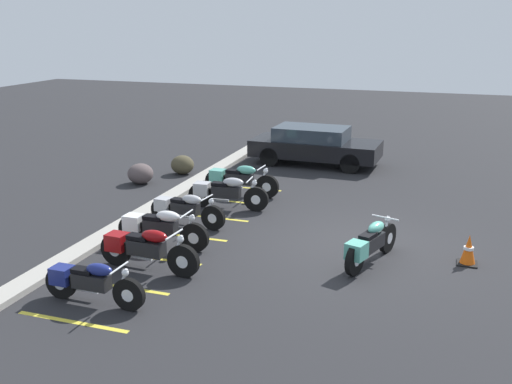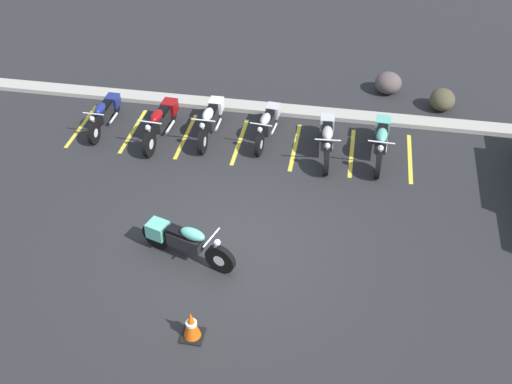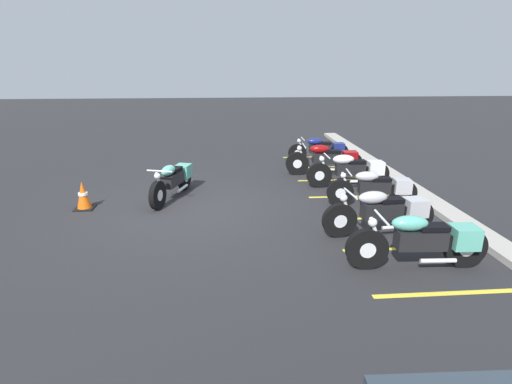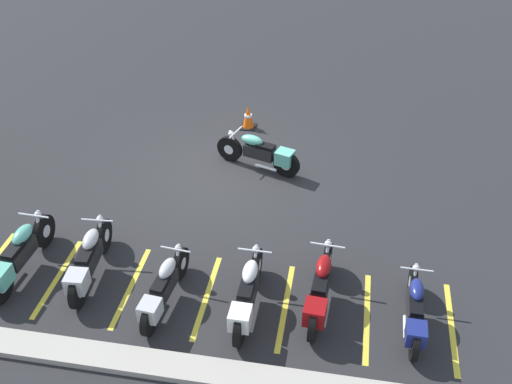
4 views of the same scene
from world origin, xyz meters
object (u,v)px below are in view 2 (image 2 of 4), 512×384
(parked_bike_1, at_px, (162,121))
(parked_bike_3, at_px, (268,123))
(parked_bike_2, at_px, (211,119))
(landscape_rock_0, at_px, (388,83))
(landscape_rock_1, at_px, (442,100))
(parked_bike_5, at_px, (381,139))
(motorcycle_teal_featured, at_px, (183,240))
(parked_bike_0, at_px, (105,113))
(parked_bike_4, at_px, (327,137))
(traffic_cone, at_px, (191,325))

(parked_bike_1, height_order, parked_bike_3, parked_bike_1)
(parked_bike_2, distance_m, parked_bike_3, 1.47)
(landscape_rock_0, relative_size, landscape_rock_1, 1.04)
(parked_bike_5, relative_size, landscape_rock_1, 3.00)
(parked_bike_5, height_order, landscape_rock_1, parked_bike_5)
(motorcycle_teal_featured, distance_m, parked_bike_0, 5.48)
(motorcycle_teal_featured, bearing_deg, parked_bike_4, 76.40)
(parked_bike_0, bearing_deg, landscape_rock_0, 113.95)
(motorcycle_teal_featured, xyz_separation_m, parked_bike_3, (0.97, 4.60, -0.02))
(parked_bike_0, relative_size, parked_bike_3, 0.98)
(parked_bike_5, distance_m, traffic_cone, 6.93)
(motorcycle_teal_featured, height_order, parked_bike_4, parked_bike_4)
(parked_bike_2, height_order, parked_bike_4, parked_bike_4)
(landscape_rock_0, bearing_deg, landscape_rock_1, -25.33)
(parked_bike_3, xyz_separation_m, parked_bike_5, (2.86, -0.32, 0.04))
(parked_bike_0, distance_m, traffic_cone, 7.42)
(motorcycle_teal_featured, relative_size, parked_bike_3, 1.03)
(parked_bike_0, xyz_separation_m, traffic_cone, (3.97, -6.26, -0.12))
(parked_bike_2, bearing_deg, landscape_rock_1, 111.58)
(motorcycle_teal_featured, xyz_separation_m, parked_bike_4, (2.52, 4.17, 0.01))
(motorcycle_teal_featured, relative_size, parked_bike_2, 0.96)
(parked_bike_0, xyz_separation_m, parked_bike_1, (1.59, -0.19, 0.05))
(parked_bike_2, relative_size, parked_bike_3, 1.07)
(parked_bike_0, relative_size, parked_bike_5, 0.89)
(parked_bike_2, xyz_separation_m, landscape_rock_0, (4.50, 2.97, -0.14))
(parked_bike_3, relative_size, landscape_rock_1, 2.72)
(motorcycle_teal_featured, distance_m, parked_bike_2, 4.53)
(motorcycle_teal_featured, distance_m, traffic_cone, 2.01)
(parked_bike_1, distance_m, landscape_rock_1, 7.65)
(parked_bike_2, height_order, landscape_rock_1, parked_bike_2)
(parked_bike_3, xyz_separation_m, traffic_cone, (-0.31, -6.49, -0.13))
(parked_bike_0, relative_size, traffic_cone, 3.15)
(motorcycle_teal_featured, xyz_separation_m, parked_bike_1, (-1.71, 4.18, 0.02))
(parked_bike_0, height_order, parked_bike_2, parked_bike_2)
(parked_bike_2, xyz_separation_m, parked_bike_4, (3.01, -0.34, 0.00))
(motorcycle_teal_featured, relative_size, parked_bike_5, 0.93)
(parked_bike_2, xyz_separation_m, parked_bike_3, (1.46, 0.09, -0.03))
(motorcycle_teal_featured, height_order, parked_bike_5, parked_bike_5)
(parked_bike_3, relative_size, traffic_cone, 3.21)
(parked_bike_1, distance_m, traffic_cone, 6.52)
(parked_bike_3, xyz_separation_m, landscape_rock_0, (3.04, 2.88, -0.11))
(motorcycle_teal_featured, bearing_deg, traffic_cone, -53.03)
(parked_bike_3, bearing_deg, parked_bike_2, -80.81)
(parked_bike_4, bearing_deg, parked_bike_0, -96.18)
(parked_bike_2, bearing_deg, parked_bike_5, 87.66)
(parked_bike_3, bearing_deg, motorcycle_teal_featured, -6.34)
(parked_bike_5, bearing_deg, landscape_rock_0, 179.36)
(parked_bike_0, distance_m, parked_bike_1, 1.61)
(parked_bike_3, relative_size, parked_bike_4, 0.93)
(motorcycle_teal_featured, height_order, parked_bike_0, motorcycle_teal_featured)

